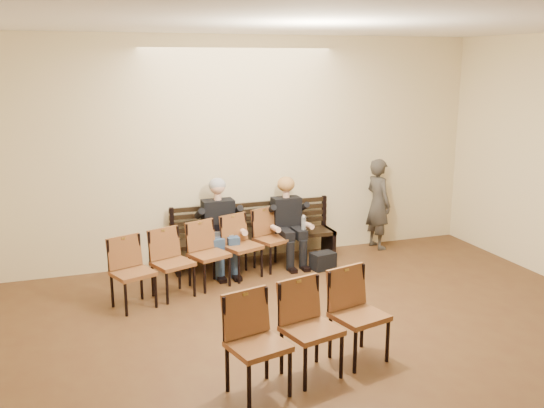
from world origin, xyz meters
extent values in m
cube|color=beige|center=(0.00, 5.00, 1.75)|extent=(8.00, 0.02, 3.50)
cube|color=white|center=(0.00, 0.00, 3.50)|extent=(8.00, 10.00, 0.02)
cube|color=black|center=(0.14, 4.65, 0.23)|extent=(2.60, 0.90, 0.45)
cube|color=#B7B6BB|center=(-0.50, 4.35, 0.58)|extent=(0.36, 0.29, 0.25)
cylinder|color=silver|center=(0.80, 4.26, 0.57)|extent=(0.08, 0.08, 0.23)
cube|color=black|center=(1.03, 4.03, 0.13)|extent=(0.39, 0.30, 0.26)
imported|color=#38342E|center=(2.35, 4.75, 0.88)|extent=(0.50, 0.69, 1.76)
cube|color=brown|center=(-0.78, 3.90, 0.46)|extent=(2.83, 1.48, 0.92)
cube|color=brown|center=(-0.40, 1.11, 0.49)|extent=(1.85, 0.95, 0.99)
camera|label=1|loc=(-2.61, -4.02, 3.10)|focal=40.00mm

